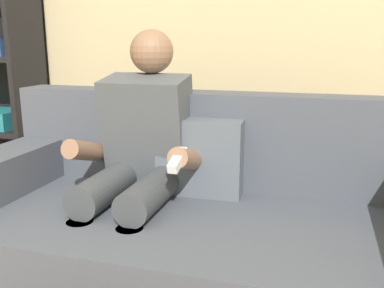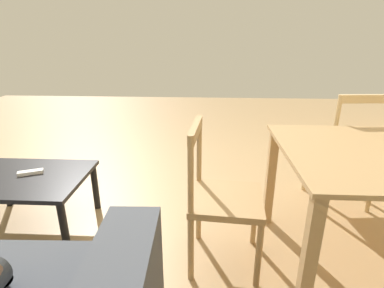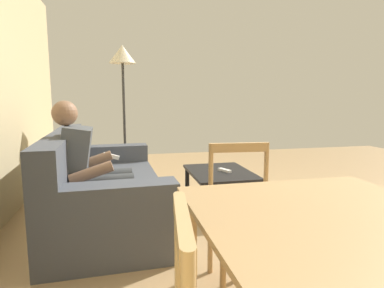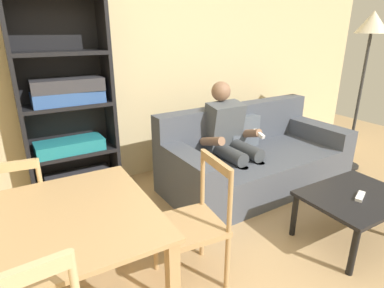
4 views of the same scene
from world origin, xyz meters
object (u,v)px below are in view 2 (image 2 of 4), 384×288
at_px(tv_remote, 31,172).
at_px(dining_chair_facing_couch, 222,198).
at_px(coffee_table, 27,183).
at_px(dining_chair_by_doorway, 344,151).

height_order(tv_remote, dining_chair_facing_couch, dining_chair_facing_couch).
xyz_separation_m(tv_remote, dining_chair_facing_couch, (-1.36, 0.32, 0.02)).
bearing_deg(tv_remote, coffee_table, -44.20).
bearing_deg(coffee_table, dining_chair_by_doorway, -168.70).
bearing_deg(dining_chair_facing_couch, tv_remote, -13.16).
relative_size(coffee_table, dining_chair_facing_couch, 0.94).
bearing_deg(dining_chair_facing_couch, coffee_table, -11.25).
bearing_deg(dining_chair_by_doorway, coffee_table, 11.30).
xyz_separation_m(coffee_table, dining_chair_by_doorway, (-2.40, -0.48, 0.11)).
relative_size(coffee_table, dining_chair_by_doorway, 0.87).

